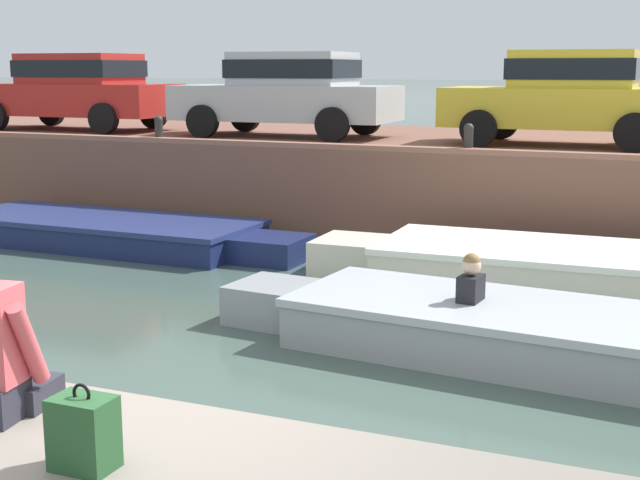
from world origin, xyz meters
TOP-DOWN VIEW (x-y plane):
  - ground_plane at (0.00, 4.50)m, footprint 400.00×400.00m
  - far_quay_wall at (0.00, 12.00)m, footprint 60.00×6.00m
  - far_wall_coping at (0.00, 9.12)m, footprint 60.00×0.24m
  - boat_moored_west_navy at (-5.68, 7.56)m, footprint 6.05×1.96m
  - boat_moored_central_cream at (1.26, 7.29)m, footprint 6.15×2.05m
  - motorboat_passing at (1.22, 4.44)m, footprint 6.10×2.13m
  - car_leftmost_red at (-9.13, 11.18)m, footprint 4.28×2.02m
  - car_left_inner_silver at (-4.34, 11.18)m, footprint 4.13×1.98m
  - car_centre_yellow at (0.68, 11.18)m, footprint 3.83×1.93m
  - mooring_bollard_west at (-5.92, 9.25)m, footprint 0.15×0.15m
  - mooring_bollard_mid at (-0.47, 9.25)m, footprint 0.15×0.15m
  - backpack_on_ledge at (0.22, -0.87)m, footprint 0.28×0.24m

SIDE VIEW (x-z plane):
  - ground_plane at x=0.00m, z-range 0.00..0.00m
  - boat_moored_west_navy at x=-5.68m, z-range 0.00..0.44m
  - motorboat_passing at x=1.22m, z-range -0.24..0.76m
  - boat_moored_central_cream at x=1.26m, z-range 0.00..0.56m
  - far_quay_wall at x=0.00m, z-range 0.00..1.52m
  - backpack_on_ledge at x=0.22m, z-range 0.95..1.36m
  - far_wall_coping at x=0.00m, z-range 1.52..1.60m
  - mooring_bollard_west at x=-5.92m, z-range 1.54..1.98m
  - mooring_bollard_mid at x=-0.47m, z-range 1.54..1.98m
  - car_centre_yellow at x=0.68m, z-range 1.60..3.14m
  - car_left_inner_silver at x=-4.34m, z-range 1.60..3.14m
  - car_leftmost_red at x=-9.13m, z-range 1.60..3.14m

